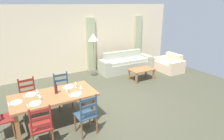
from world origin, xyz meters
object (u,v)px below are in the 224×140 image
(couch, at_px, (125,64))
(wine_glass_far_right, at_px, (76,83))
(dining_chair_near_right, at_px, (87,115))
(wine_glass_near_left, at_px, (40,96))
(wine_glass_far_left, at_px, (37,91))
(dining_chair_far_right, at_px, (63,90))
(wine_glass_near_right, at_px, (81,87))
(dining_table, at_px, (54,98))
(armchair_upholstered, at_px, (169,65))
(standing_lamp, at_px, (93,40))
(wine_bottle, at_px, (56,89))
(coffee_table, at_px, (142,71))
(dining_chair_near_left, at_px, (41,127))
(dining_chair_far_left, at_px, (29,97))
(coffee_cup_primary, at_px, (67,90))

(couch, bearing_deg, wine_glass_far_right, -142.26)
(dining_chair_near_right, relative_size, wine_glass_near_left, 5.96)
(wine_glass_far_left, height_order, wine_glass_far_right, same)
(dining_chair_far_right, distance_m, wine_glass_near_right, 0.99)
(dining_table, bearing_deg, wine_glass_near_left, -156.64)
(armchair_upholstered, distance_m, standing_lamp, 3.39)
(wine_glass_far_left, bearing_deg, wine_glass_far_right, -0.30)
(wine_bottle, height_order, couch, wine_bottle)
(wine_glass_near_left, height_order, standing_lamp, standing_lamp)
(wine_glass_far_right, bearing_deg, wine_glass_near_left, -162.68)
(wine_glass_near_right, bearing_deg, dining_chair_far_right, 101.90)
(dining_chair_near_right, distance_m, armchair_upholstered, 5.30)
(coffee_table, height_order, armchair_upholstered, armchair_upholstered)
(dining_chair_near_left, height_order, coffee_table, dining_chair_near_left)
(dining_chair_far_left, xyz_separation_m, wine_bottle, (0.52, -0.74, 0.39))
(wine_glass_far_right, bearing_deg, armchair_upholstered, 16.62)
(dining_chair_far_left, height_order, coffee_table, dining_chair_far_left)
(wine_bottle, relative_size, wine_glass_near_right, 1.96)
(dining_chair_far_left, height_order, armchair_upholstered, dining_chair_far_left)
(dining_chair_near_left, xyz_separation_m, standing_lamp, (2.74, 3.41, 0.93))
(dining_table, distance_m, wine_glass_far_right, 0.64)
(dining_chair_far_right, xyz_separation_m, armchair_upholstered, (4.83, 0.80, -0.23))
(coffee_table, bearing_deg, standing_lamp, 132.55)
(dining_chair_far_left, relative_size, couch, 0.42)
(coffee_table, bearing_deg, wine_glass_far_right, -159.02)
(dining_chair_far_right, xyz_separation_m, wine_glass_near_left, (-0.74, -0.88, 0.38))
(dining_table, height_order, wine_bottle, wine_bottle)
(dining_chair_near_right, bearing_deg, wine_glass_far_left, 131.34)
(wine_glass_near_left, xyz_separation_m, standing_lamp, (2.60, 2.83, 0.55))
(dining_chair_near_left, distance_m, armchair_upholstered, 6.14)
(wine_glass_far_left, xyz_separation_m, coffee_table, (3.89, 1.14, -0.51))
(wine_glass_near_right, bearing_deg, couch, 41.21)
(dining_chair_far_right, relative_size, armchair_upholstered, 0.82)
(wine_bottle, bearing_deg, wine_glass_near_right, -20.02)
(dining_chair_near_left, relative_size, dining_chair_far_right, 1.00)
(wine_bottle, bearing_deg, dining_chair_near_left, -124.87)
(dining_chair_near_right, relative_size, wine_glass_near_right, 5.96)
(dining_chair_near_right, relative_size, armchair_upholstered, 0.82)
(wine_glass_near_left, bearing_deg, dining_chair_near_left, -103.20)
(wine_bottle, xyz_separation_m, standing_lamp, (2.21, 2.64, 0.54))
(dining_table, height_order, dining_chair_near_left, dining_chair_near_left)
(dining_chair_near_left, xyz_separation_m, wine_glass_near_left, (0.14, 0.58, 0.38))
(wine_glass_far_right, distance_m, armchair_upholstered, 4.90)
(coffee_table, bearing_deg, dining_table, -160.16)
(coffee_cup_primary, xyz_separation_m, couch, (3.32, 2.53, -0.50))
(couch, bearing_deg, wine_glass_far_left, -149.26)
(couch, bearing_deg, standing_lamp, 172.23)
(wine_glass_near_left, height_order, armchair_upholstered, wine_glass_near_left)
(wine_bottle, xyz_separation_m, coffee_table, (3.49, 1.24, -0.51))
(couch, bearing_deg, dining_chair_far_right, -151.25)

